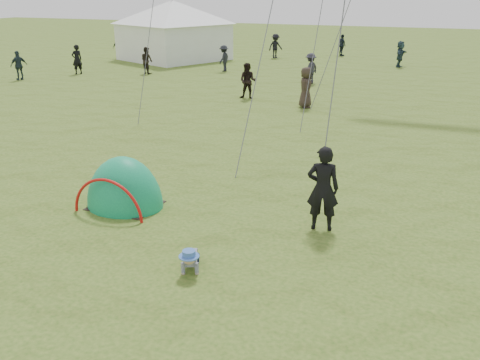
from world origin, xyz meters
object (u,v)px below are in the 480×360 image
at_px(event_marquee, 173,28).
at_px(crawling_toddler, 190,258).
at_px(standing_adult, 323,188).
at_px(popup_tent, 125,206).

bearing_deg(event_marquee, crawling_toddler, -37.20).
bearing_deg(standing_adult, popup_tent, -6.38).
relative_size(popup_tent, standing_adult, 1.31).
bearing_deg(popup_tent, standing_adult, 6.46).
bearing_deg(standing_adult, event_marquee, -67.75).
height_order(crawling_toddler, event_marquee, event_marquee).
height_order(crawling_toddler, popup_tent, popup_tent).
relative_size(crawling_toddler, popup_tent, 0.28).
relative_size(crawling_toddler, event_marquee, 0.11).
relative_size(crawling_toddler, standing_adult, 0.36).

